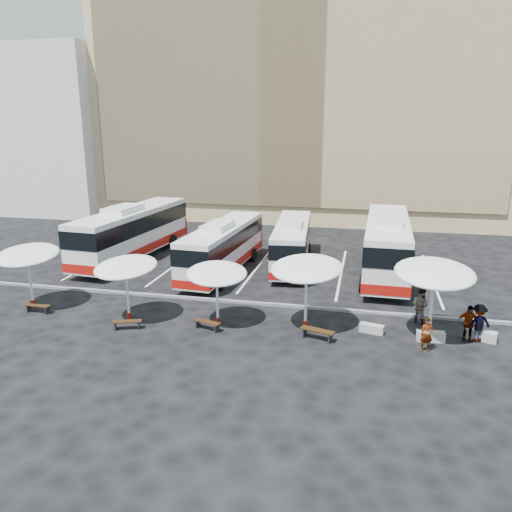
% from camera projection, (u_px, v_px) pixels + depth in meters
% --- Properties ---
extents(ground, '(120.00, 120.00, 0.00)m').
position_uv_depth(ground, '(228.00, 305.00, 28.52)').
color(ground, black).
rests_on(ground, ground).
extents(sandstone_building, '(42.00, 18.25, 29.60)m').
position_uv_depth(sandstone_building, '(304.00, 99.00, 55.25)').
color(sandstone_building, tan).
rests_on(sandstone_building, ground).
extents(apartment_block, '(14.00, 14.00, 18.00)m').
position_uv_depth(apartment_block, '(61.00, 132.00, 58.45)').
color(apartment_block, silver).
rests_on(apartment_block, ground).
extents(curb_divider, '(34.00, 0.25, 0.15)m').
position_uv_depth(curb_divider, '(230.00, 301.00, 28.97)').
color(curb_divider, black).
rests_on(curb_divider, ground).
extents(bay_lines, '(24.15, 12.00, 0.01)m').
position_uv_depth(bay_lines, '(258.00, 267.00, 36.06)').
color(bay_lines, white).
rests_on(bay_lines, ground).
extents(bus_0, '(3.92, 13.41, 4.19)m').
position_uv_depth(bus_0, '(133.00, 231.00, 37.94)').
color(bus_0, white).
rests_on(bus_0, ground).
extents(bus_1, '(3.22, 11.63, 3.65)m').
position_uv_depth(bus_1, '(223.00, 246.00, 34.47)').
color(bus_1, white).
rests_on(bus_1, ground).
extents(bus_2, '(3.24, 11.04, 3.45)m').
position_uv_depth(bus_2, '(292.00, 241.00, 36.15)').
color(bus_2, white).
rests_on(bus_2, ground).
extents(bus_3, '(3.35, 13.30, 4.20)m').
position_uv_depth(bus_3, '(387.00, 243.00, 34.03)').
color(bus_3, white).
rests_on(bus_3, ground).
extents(sunshade_0, '(3.86, 3.89, 3.58)m').
position_uv_depth(sunshade_0, '(27.00, 255.00, 27.53)').
color(sunshade_0, white).
rests_on(sunshade_0, ground).
extents(sunshade_1, '(3.93, 3.96, 3.40)m').
position_uv_depth(sunshade_1, '(126.00, 267.00, 25.75)').
color(sunshade_1, white).
rests_on(sunshade_1, ground).
extents(sunshade_2, '(3.90, 3.92, 3.23)m').
position_uv_depth(sunshade_2, '(217.00, 274.00, 25.18)').
color(sunshade_2, white).
rests_on(sunshade_2, ground).
extents(sunshade_3, '(4.39, 4.42, 3.74)m').
position_uv_depth(sunshade_3, '(307.00, 269.00, 24.52)').
color(sunshade_3, white).
rests_on(sunshade_3, ground).
extents(sunshade_4, '(4.09, 4.14, 3.88)m').
position_uv_depth(sunshade_4, '(435.00, 273.00, 23.33)').
color(sunshade_4, white).
rests_on(sunshade_4, ground).
extents(wood_bench_0, '(1.47, 0.44, 0.45)m').
position_uv_depth(wood_bench_0, '(38.00, 307.00, 27.38)').
color(wood_bench_0, black).
rests_on(wood_bench_0, ground).
extents(wood_bench_1, '(1.50, 0.85, 0.44)m').
position_uv_depth(wood_bench_1, '(127.00, 323.00, 25.19)').
color(wood_bench_1, black).
rests_on(wood_bench_1, ground).
extents(wood_bench_2, '(1.50, 0.80, 0.44)m').
position_uv_depth(wood_bench_2, '(207.00, 323.00, 25.12)').
color(wood_bench_2, black).
rests_on(wood_bench_2, ground).
extents(wood_bench_3, '(1.72, 0.92, 0.51)m').
position_uv_depth(wood_bench_3, '(317.00, 332.00, 23.97)').
color(wood_bench_3, black).
rests_on(wood_bench_3, ground).
extents(conc_bench_0, '(1.24, 0.67, 0.44)m').
position_uv_depth(conc_bench_0, '(372.00, 329.00, 24.78)').
color(conc_bench_0, '#999993').
rests_on(conc_bench_0, ground).
extents(conc_bench_1, '(1.31, 0.50, 0.48)m').
position_uv_depth(conc_bench_1, '(431.00, 336.00, 23.84)').
color(conc_bench_1, '#999993').
rests_on(conc_bench_1, ground).
extents(conc_bench_2, '(1.42, 0.86, 0.50)m').
position_uv_depth(conc_bench_2, '(482.00, 335.00, 23.91)').
color(conc_bench_2, '#999993').
rests_on(conc_bench_2, ground).
extents(passenger_0, '(0.66, 0.51, 1.61)m').
position_uv_depth(passenger_0, '(427.00, 334.00, 22.67)').
color(passenger_0, black).
rests_on(passenger_0, ground).
extents(passenger_1, '(1.16, 1.13, 1.88)m').
position_uv_depth(passenger_1, '(421.00, 305.00, 25.88)').
color(passenger_1, black).
rests_on(passenger_1, ground).
extents(passenger_2, '(1.11, 0.59, 1.80)m').
position_uv_depth(passenger_2, '(468.00, 323.00, 23.68)').
color(passenger_2, black).
rests_on(passenger_2, ground).
extents(passenger_3, '(1.37, 1.04, 1.87)m').
position_uv_depth(passenger_3, '(478.00, 323.00, 23.62)').
color(passenger_3, black).
rests_on(passenger_3, ground).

